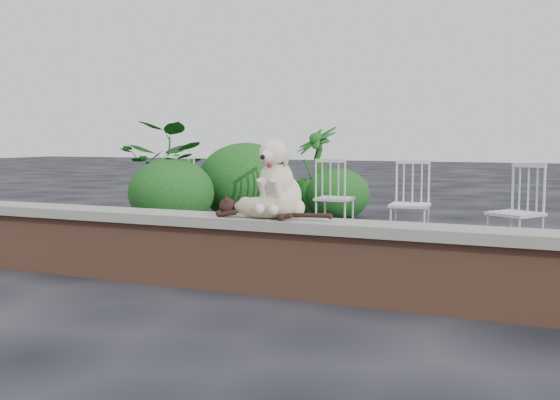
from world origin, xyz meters
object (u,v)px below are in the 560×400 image
at_px(cat, 263,206).
at_px(potted_plant_a, 170,172).
at_px(dog, 281,177).
at_px(chair_e, 285,192).
at_px(chair_d, 515,212).
at_px(chair_b, 410,204).
at_px(chair_a, 184,190).
at_px(chair_c, 335,197).
at_px(potted_plant_b, 317,171).

relative_size(cat, potted_plant_a, 0.77).
bearing_deg(dog, chair_e, 116.57).
relative_size(chair_d, chair_b, 1.00).
height_order(dog, chair_a, dog).
bearing_deg(chair_e, chair_c, -142.25).
distance_m(cat, chair_b, 2.76).
bearing_deg(chair_e, potted_plant_b, -18.97).
bearing_deg(potted_plant_a, chair_c, -9.11).
bearing_deg(chair_d, cat, -93.32).
height_order(dog, potted_plant_a, potted_plant_a).
xyz_separation_m(chair_e, chair_b, (1.93, -0.96, 0.00)).
bearing_deg(chair_c, dog, 98.65).
height_order(chair_d, potted_plant_a, potted_plant_a).
bearing_deg(chair_c, chair_b, 155.28).
bearing_deg(cat, chair_d, 57.97).
relative_size(potted_plant_a, potted_plant_b, 1.04).
height_order(dog, chair_e, dog).
relative_size(cat, chair_b, 1.16).
xyz_separation_m(chair_c, potted_plant_b, (-0.96, 1.89, 0.21)).
distance_m(chair_d, chair_b, 1.20).
bearing_deg(potted_plant_a, cat, -48.06).
height_order(chair_a, potted_plant_b, potted_plant_b).
height_order(chair_b, potted_plant_a, potted_plant_a).
distance_m(cat, potted_plant_b, 5.22).
bearing_deg(dog, chair_d, 57.50).
xyz_separation_m(cat, chair_e, (-1.43, 3.66, -0.20)).
xyz_separation_m(chair_d, chair_e, (-3.06, 1.37, 0.00)).
xyz_separation_m(cat, chair_c, (-0.52, 3.12, -0.20)).
bearing_deg(chair_b, potted_plant_b, 125.60).
distance_m(chair_c, potted_plant_a, 2.71).
distance_m(cat, potted_plant_a, 4.76).
height_order(chair_d, chair_b, same).
bearing_deg(chair_b, cat, -105.52).
xyz_separation_m(dog, potted_plant_a, (-3.26, 3.39, -0.18)).
bearing_deg(chair_a, chair_c, -49.01).
relative_size(cat, chair_a, 1.16).
height_order(potted_plant_a, potted_plant_b, potted_plant_a).
xyz_separation_m(cat, potted_plant_b, (-1.48, 5.01, 0.01)).
bearing_deg(chair_d, chair_c, -168.84).
height_order(chair_a, chair_b, same).
relative_size(cat, potted_plant_b, 0.79).
bearing_deg(chair_d, potted_plant_b, 170.96).
height_order(cat, chair_d, chair_d).
bearing_deg(chair_d, dog, -93.79).
distance_m(cat, chair_a, 4.35).
relative_size(dog, chair_c, 0.65).
height_order(chair_c, chair_b, same).
relative_size(chair_a, chair_c, 1.00).
bearing_deg(dog, cat, -114.71).
height_order(chair_a, chair_c, same).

